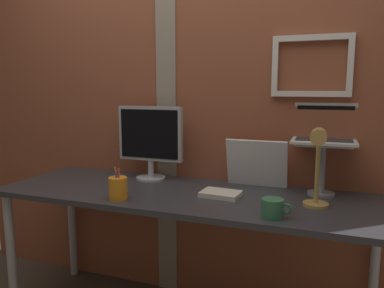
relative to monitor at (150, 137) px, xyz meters
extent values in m
cube|color=brown|center=(0.21, 0.18, 0.31)|extent=(3.27, 0.12, 2.69)
cube|color=gray|center=(0.06, 0.12, 0.31)|extent=(0.13, 0.01, 2.69)
cube|color=white|center=(0.91, 0.10, 0.56)|extent=(0.41, 0.03, 0.03)
cube|color=white|center=(0.91, 0.10, 0.27)|extent=(0.41, 0.03, 0.03)
cube|color=white|center=(0.72, 0.10, 0.41)|extent=(0.03, 0.03, 0.26)
cube|color=white|center=(1.10, 0.10, 0.41)|extent=(0.03, 0.03, 0.26)
cube|color=#333338|center=(0.31, -0.21, -0.27)|extent=(2.06, 0.66, 0.03)
cylinder|color=#B2B2B7|center=(-0.66, -0.48, -0.66)|extent=(0.05, 0.05, 0.75)
cylinder|color=#B2B2B7|center=(-0.66, 0.06, -0.66)|extent=(0.05, 0.05, 0.75)
cylinder|color=#B2B2B7|center=(1.28, 0.06, -0.66)|extent=(0.05, 0.05, 0.75)
cylinder|color=#ADB2B7|center=(0.00, 0.00, -0.25)|extent=(0.18, 0.18, 0.01)
cylinder|color=#ADB2B7|center=(0.00, 0.00, -0.19)|extent=(0.04, 0.04, 0.11)
cube|color=#ADB2B7|center=(0.00, 0.00, 0.02)|extent=(0.41, 0.04, 0.33)
cube|color=black|center=(0.00, -0.02, 0.02)|extent=(0.38, 0.00, 0.29)
cylinder|color=gray|center=(0.99, 0.00, -0.25)|extent=(0.14, 0.14, 0.01)
cylinder|color=gray|center=(0.99, 0.00, -0.12)|extent=(0.03, 0.03, 0.25)
cube|color=gray|center=(0.99, 0.00, 0.01)|extent=(0.28, 0.22, 0.01)
cube|color=silver|center=(0.99, 0.00, 0.02)|extent=(0.32, 0.23, 0.01)
cube|color=#2D2D30|center=(0.99, 0.02, 0.03)|extent=(0.28, 0.14, 0.00)
cube|color=silver|center=(0.99, 0.15, 0.13)|extent=(0.32, 0.06, 0.19)
cube|color=black|center=(0.99, 0.14, 0.12)|extent=(0.29, 0.05, 0.16)
cube|color=white|center=(0.64, 0.04, -0.12)|extent=(0.34, 0.09, 0.27)
cylinder|color=tan|center=(0.98, -0.21, -0.25)|extent=(0.12, 0.12, 0.02)
cylinder|color=tan|center=(0.98, -0.21, -0.07)|extent=(0.02, 0.02, 0.35)
cylinder|color=tan|center=(0.98, -0.30, 0.09)|extent=(0.07, 0.11, 0.07)
cylinder|color=orange|center=(0.04, -0.44, -0.20)|extent=(0.09, 0.09, 0.11)
cylinder|color=red|center=(0.04, -0.44, -0.17)|extent=(0.01, 0.02, 0.15)
cylinder|color=blue|center=(0.04, -0.46, -0.18)|extent=(0.01, 0.01, 0.14)
cylinder|color=yellow|center=(0.04, -0.44, -0.17)|extent=(0.02, 0.02, 0.15)
cylinder|color=orange|center=(0.03, -0.43, -0.17)|extent=(0.03, 0.02, 0.16)
cylinder|color=#33724C|center=(0.80, -0.44, -0.22)|extent=(0.09, 0.09, 0.08)
torus|color=#33724C|center=(0.86, -0.44, -0.21)|extent=(0.05, 0.01, 0.05)
cube|color=silver|center=(0.51, -0.21, -0.25)|extent=(0.21, 0.15, 0.02)
camera|label=1|loc=(1.01, -2.01, 0.30)|focal=34.79mm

